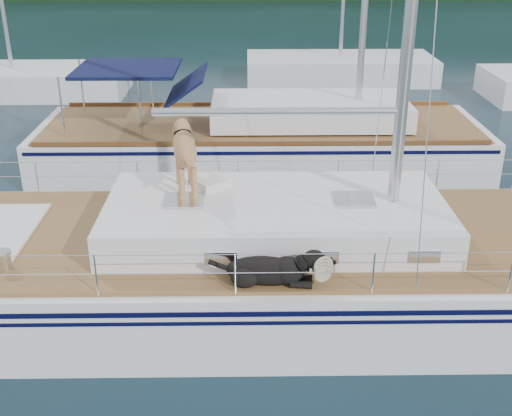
{
  "coord_description": "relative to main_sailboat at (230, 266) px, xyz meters",
  "views": [
    {
      "loc": [
        0.36,
        -8.99,
        5.72
      ],
      "look_at": [
        0.5,
        0.2,
        1.6
      ],
      "focal_mm": 45.0,
      "sensor_mm": 36.0,
      "label": 1
    }
  ],
  "objects": [
    {
      "name": "main_sailboat",
      "position": [
        0.0,
        0.0,
        0.0
      ],
      "size": [
        12.0,
        3.8,
        14.01
      ],
      "color": "white",
      "rests_on": "ground"
    },
    {
      "name": "ground",
      "position": [
        -0.09,
        0.0,
        -0.68
      ],
      "size": [
        120.0,
        120.0,
        0.0
      ],
      "primitive_type": "plane",
      "color": "black",
      "rests_on": "ground"
    },
    {
      "name": "neighbor_sailboat",
      "position": [
        0.74,
        6.43,
        -0.06
      ],
      "size": [
        11.0,
        3.5,
        13.3
      ],
      "color": "white",
      "rests_on": "ground"
    },
    {
      "name": "bg_boat_west",
      "position": [
        -8.09,
        14.0,
        -0.24
      ],
      "size": [
        8.0,
        3.0,
        11.65
      ],
      "color": "white",
      "rests_on": "ground"
    },
    {
      "name": "bg_boat_center",
      "position": [
        3.91,
        16.0,
        -0.23
      ],
      "size": [
        7.2,
        3.0,
        11.65
      ],
      "color": "white",
      "rests_on": "ground"
    }
  ]
}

